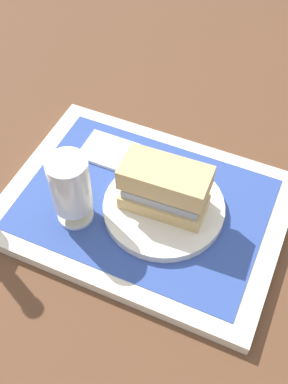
{
  "coord_description": "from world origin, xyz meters",
  "views": [
    {
      "loc": [
        -0.19,
        0.42,
        0.63
      ],
      "look_at": [
        0.0,
        0.0,
        0.05
      ],
      "focal_mm": 44.93,
      "sensor_mm": 36.0,
      "label": 1
    }
  ],
  "objects": [
    {
      "name": "ground_plane",
      "position": [
        0.0,
        0.0,
        0.0
      ],
      "size": [
        3.0,
        3.0,
        0.0
      ],
      "primitive_type": "plane",
      "color": "brown"
    },
    {
      "name": "tray",
      "position": [
        0.0,
        0.0,
        0.01
      ],
      "size": [
        0.44,
        0.32,
        0.02
      ],
      "primitive_type": "cube",
      "color": "beige",
      "rests_on": "ground_plane"
    },
    {
      "name": "placemat",
      "position": [
        0.0,
        0.0,
        0.02
      ],
      "size": [
        0.38,
        0.27,
        0.0
      ],
      "primitive_type": "cube",
      "color": "#2D4793",
      "rests_on": "tray"
    },
    {
      "name": "plate",
      "position": [
        -0.03,
        0.0,
        0.03
      ],
      "size": [
        0.19,
        0.19,
        0.01
      ],
      "primitive_type": "cylinder",
      "color": "silver",
      "rests_on": "placemat"
    },
    {
      "name": "sandwich",
      "position": [
        -0.03,
        0.0,
        0.08
      ],
      "size": [
        0.13,
        0.07,
        0.08
      ],
      "rotation": [
        0.0,
        0.0,
        0.04
      ],
      "color": "tan",
      "rests_on": "plate"
    },
    {
      "name": "beer_glass",
      "position": [
        0.09,
        0.07,
        0.09
      ],
      "size": [
        0.06,
        0.06,
        0.12
      ],
      "color": "silver",
      "rests_on": "placemat"
    },
    {
      "name": "napkin_folded",
      "position": [
        0.1,
        -0.08,
        0.02
      ],
      "size": [
        0.09,
        0.07,
        0.01
      ],
      "primitive_type": "cube",
      "color": "white",
      "rests_on": "placemat"
    }
  ]
}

